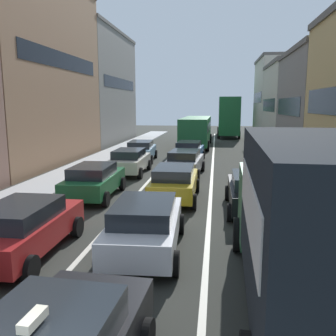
{
  "coord_description": "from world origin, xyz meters",
  "views": [
    {
      "loc": [
        1.88,
        -2.0,
        4.09
      ],
      "look_at": [
        0.0,
        12.0,
        1.6
      ],
      "focal_mm": 38.22,
      "sensor_mm": 36.0,
      "label": 1
    }
  ],
  "objects_px": {
    "coupe_centre_lane_fourth": "(185,162)",
    "sedan_right_lane_behind_truck": "(253,191)",
    "sedan_centre_lane_second": "(145,224)",
    "bus_far_queue_secondary": "(229,115)",
    "sedan_left_lane_third": "(94,180)",
    "sedan_left_lane_fifth": "(141,150)",
    "wagon_left_lane_second": "(23,227)",
    "bus_mid_queue_primary": "(196,129)",
    "removalist_box_truck": "(310,218)",
    "hatchback_centre_lane_third": "(174,182)",
    "sedan_left_lane_fourth": "(130,161)",
    "sedan_centre_lane_fifth": "(189,151)"
  },
  "relations": [
    {
      "from": "coupe_centre_lane_fourth",
      "to": "sedan_right_lane_behind_truck",
      "type": "distance_m",
      "value": 7.56
    },
    {
      "from": "sedan_centre_lane_second",
      "to": "bus_far_queue_secondary",
      "type": "distance_m",
      "value": 38.66
    },
    {
      "from": "sedan_left_lane_third",
      "to": "sedan_left_lane_fifth",
      "type": "relative_size",
      "value": 0.99
    },
    {
      "from": "wagon_left_lane_second",
      "to": "bus_mid_queue_primary",
      "type": "relative_size",
      "value": 0.41
    },
    {
      "from": "removalist_box_truck",
      "to": "sedan_right_lane_behind_truck",
      "type": "distance_m",
      "value": 7.12
    },
    {
      "from": "hatchback_centre_lane_third",
      "to": "sedan_left_lane_fourth",
      "type": "bearing_deg",
      "value": 30.52
    },
    {
      "from": "sedan_centre_lane_fifth",
      "to": "bus_far_queue_secondary",
      "type": "distance_m",
      "value": 22.33
    },
    {
      "from": "wagon_left_lane_second",
      "to": "sedan_left_lane_third",
      "type": "height_order",
      "value": "same"
    },
    {
      "from": "wagon_left_lane_second",
      "to": "removalist_box_truck",
      "type": "bearing_deg",
      "value": -105.67
    },
    {
      "from": "sedan_right_lane_behind_truck",
      "to": "bus_mid_queue_primary",
      "type": "xyz_separation_m",
      "value": [
        -3.4,
        21.33,
        0.96
      ]
    },
    {
      "from": "coupe_centre_lane_fourth",
      "to": "bus_mid_queue_primary",
      "type": "relative_size",
      "value": 0.42
    },
    {
      "from": "coupe_centre_lane_fourth",
      "to": "bus_far_queue_secondary",
      "type": "bearing_deg",
      "value": -3.57
    },
    {
      "from": "coupe_centre_lane_fourth",
      "to": "sedan_right_lane_behind_truck",
      "type": "bearing_deg",
      "value": -150.97
    },
    {
      "from": "sedan_left_lane_third",
      "to": "coupe_centre_lane_fourth",
      "type": "relative_size",
      "value": 0.99
    },
    {
      "from": "coupe_centre_lane_fourth",
      "to": "sedan_left_lane_fourth",
      "type": "height_order",
      "value": "same"
    },
    {
      "from": "sedan_left_lane_third",
      "to": "bus_mid_queue_primary",
      "type": "bearing_deg",
      "value": -11.24
    },
    {
      "from": "coupe_centre_lane_fourth",
      "to": "bus_mid_queue_primary",
      "type": "distance_m",
      "value": 14.54
    },
    {
      "from": "sedan_centre_lane_second",
      "to": "hatchback_centre_lane_third",
      "type": "relative_size",
      "value": 1.02
    },
    {
      "from": "sedan_left_lane_fifth",
      "to": "bus_far_queue_secondary",
      "type": "xyz_separation_m",
      "value": [
        7.04,
        22.12,
        2.03
      ]
    },
    {
      "from": "sedan_left_lane_third",
      "to": "sedan_left_lane_fourth",
      "type": "xyz_separation_m",
      "value": [
        0.24,
        5.69,
        0.0
      ]
    },
    {
      "from": "bus_mid_queue_primary",
      "to": "sedan_left_lane_fifth",
      "type": "bearing_deg",
      "value": 160.09
    },
    {
      "from": "sedan_right_lane_behind_truck",
      "to": "sedan_centre_lane_second",
      "type": "bearing_deg",
      "value": 142.46
    },
    {
      "from": "removalist_box_truck",
      "to": "sedan_left_lane_fifth",
      "type": "relative_size",
      "value": 1.76
    },
    {
      "from": "bus_far_queue_secondary",
      "to": "sedan_right_lane_behind_truck",
      "type": "bearing_deg",
      "value": 179.95
    },
    {
      "from": "removalist_box_truck",
      "to": "sedan_left_lane_third",
      "type": "distance_m",
      "value": 10.93
    },
    {
      "from": "sedan_centre_lane_second",
      "to": "bus_mid_queue_primary",
      "type": "height_order",
      "value": "bus_mid_queue_primary"
    },
    {
      "from": "removalist_box_truck",
      "to": "wagon_left_lane_second",
      "type": "distance_m",
      "value": 7.34
    },
    {
      "from": "coupe_centre_lane_fourth",
      "to": "sedan_left_lane_fifth",
      "type": "bearing_deg",
      "value": 39.37
    },
    {
      "from": "coupe_centre_lane_fourth",
      "to": "sedan_centre_lane_fifth",
      "type": "xyz_separation_m",
      "value": [
        -0.14,
        5.24,
        0.0
      ]
    },
    {
      "from": "bus_mid_queue_primary",
      "to": "sedan_centre_lane_second",
      "type": "bearing_deg",
      "value": -179.24
    },
    {
      "from": "sedan_centre_lane_second",
      "to": "sedan_left_lane_fifth",
      "type": "relative_size",
      "value": 1.0
    },
    {
      "from": "wagon_left_lane_second",
      "to": "bus_far_queue_secondary",
      "type": "bearing_deg",
      "value": -10.12
    },
    {
      "from": "hatchback_centre_lane_third",
      "to": "wagon_left_lane_second",
      "type": "bearing_deg",
      "value": 151.14
    },
    {
      "from": "sedan_centre_lane_second",
      "to": "sedan_centre_lane_fifth",
      "type": "xyz_separation_m",
      "value": [
        -0.02,
        16.48,
        0.0
      ]
    },
    {
      "from": "wagon_left_lane_second",
      "to": "sedan_centre_lane_fifth",
      "type": "xyz_separation_m",
      "value": [
        3.25,
        17.16,
        0.0
      ]
    },
    {
      "from": "hatchback_centre_lane_third",
      "to": "sedan_left_lane_third",
      "type": "xyz_separation_m",
      "value": [
        -3.6,
        -0.09,
        0.0
      ]
    },
    {
      "from": "sedan_left_lane_fourth",
      "to": "sedan_right_lane_behind_truck",
      "type": "height_order",
      "value": "same"
    },
    {
      "from": "wagon_left_lane_second",
      "to": "coupe_centre_lane_fourth",
      "type": "bearing_deg",
      "value": -16.23
    },
    {
      "from": "wagon_left_lane_second",
      "to": "sedan_left_lane_third",
      "type": "xyz_separation_m",
      "value": [
        -0.17,
        6.26,
        0.0
      ]
    },
    {
      "from": "removalist_box_truck",
      "to": "sedan_centre_lane_fifth",
      "type": "xyz_separation_m",
      "value": [
        -3.74,
        19.08,
        -1.18
      ]
    },
    {
      "from": "hatchback_centre_lane_third",
      "to": "sedan_left_lane_fourth",
      "type": "relative_size",
      "value": 1.0
    },
    {
      "from": "hatchback_centre_lane_third",
      "to": "sedan_right_lane_behind_truck",
      "type": "bearing_deg",
      "value": -111.77
    },
    {
      "from": "hatchback_centre_lane_third",
      "to": "bus_far_queue_secondary",
      "type": "distance_m",
      "value": 33.0
    },
    {
      "from": "sedan_left_lane_fifth",
      "to": "bus_far_queue_secondary",
      "type": "relative_size",
      "value": 0.42
    },
    {
      "from": "hatchback_centre_lane_third",
      "to": "bus_far_queue_secondary",
      "type": "bearing_deg",
      "value": -6.27
    },
    {
      "from": "removalist_box_truck",
      "to": "sedan_right_lane_behind_truck",
      "type": "relative_size",
      "value": 1.81
    },
    {
      "from": "hatchback_centre_lane_third",
      "to": "bus_far_queue_secondary",
      "type": "xyz_separation_m",
      "value": [
        3.32,
        32.77,
        2.03
      ]
    },
    {
      "from": "sedan_centre_lane_second",
      "to": "wagon_left_lane_second",
      "type": "distance_m",
      "value": 3.34
    },
    {
      "from": "coupe_centre_lane_fourth",
      "to": "wagon_left_lane_second",
      "type": "bearing_deg",
      "value": 167.56
    },
    {
      "from": "removalist_box_truck",
      "to": "sedan_centre_lane_second",
      "type": "bearing_deg",
      "value": 56.74
    }
  ]
}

